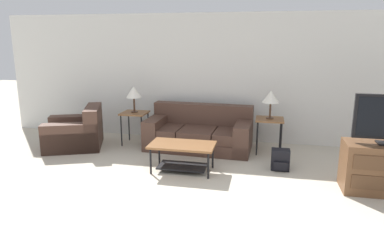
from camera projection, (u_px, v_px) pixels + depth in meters
name	position (u px, v px, depth m)	size (l,w,h in m)	color
wall_back	(208.00, 78.00, 7.05)	(9.04, 0.06, 2.60)	silver
couch	(199.00, 133.00, 6.65)	(2.03, 1.05, 0.82)	#4C3328
armchair	(76.00, 133.00, 6.71)	(1.31, 1.28, 0.80)	#4C3328
coffee_table	(182.00, 151.00, 5.47)	(1.04, 0.57, 0.46)	brown
side_table_left	(135.00, 116.00, 6.85)	(0.51, 0.47, 0.65)	brown
side_table_right	(270.00, 123.00, 6.31)	(0.51, 0.47, 0.65)	brown
table_lamp_left	(134.00, 92.00, 6.74)	(0.32, 0.32, 0.52)	#472D1E
table_lamp_right	(271.00, 97.00, 6.20)	(0.32, 0.32, 0.52)	#472D1E
backpack	(280.00, 160.00, 5.56)	(0.29, 0.28, 0.34)	black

